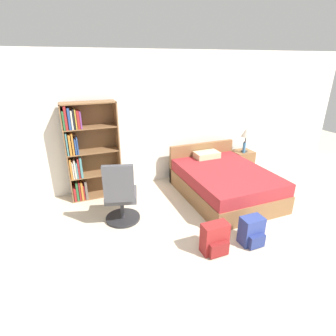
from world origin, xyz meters
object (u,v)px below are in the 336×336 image
nightstand (242,161)px  table_lamp (246,133)px  bookshelf (85,152)px  water_bottle (244,147)px  bed (223,182)px  backpack_blue (252,231)px  backpack_red (215,239)px  office_chair (121,197)px

nightstand → table_lamp: bearing=-62.0°
bookshelf → water_bottle: (3.34, -0.15, -0.26)m
bed → nightstand: size_ratio=3.85×
water_bottle → nightstand: bearing=59.9°
nightstand → backpack_blue: 2.64m
water_bottle → backpack_red: (-1.96, -2.08, -0.42)m
bookshelf → bed: bookshelf is taller
bookshelf → backpack_red: bearing=-58.3°
nightstand → backpack_red: nightstand is taller
office_chair → backpack_blue: size_ratio=2.58×
bed → backpack_blue: bed is taller
bed → water_bottle: size_ratio=7.49×
water_bottle → backpack_blue: 2.57m
bed → backpack_red: bearing=-126.0°
bed → office_chair: 2.00m
backpack_red → table_lamp: bearing=46.5°
table_lamp → backpack_blue: bearing=-123.9°
bookshelf → bed: (2.36, -0.88, -0.60)m
bed → table_lamp: 1.47m
nightstand → bookshelf: bearing=179.0°
water_bottle → backpack_blue: water_bottle is taller
bookshelf → table_lamp: bookshelf is taller
office_chair → nightstand: bearing=18.9°
bookshelf → table_lamp: 3.42m
bookshelf → office_chair: bearing=-70.9°
bookshelf → backpack_red: size_ratio=4.09×
bookshelf → nightstand: bookshelf is taller
table_lamp → backpack_red: size_ratio=1.25×
nightstand → table_lamp: 0.67m
bed → backpack_blue: (-0.41, -1.38, -0.09)m
bed → table_lamp: (1.05, 0.80, 0.64)m
backpack_blue → backpack_red: backpack_red is taller
bed → backpack_blue: 1.44m
water_bottle → backpack_red: bearing=-133.4°
backpack_blue → bookshelf: bearing=130.7°
office_chair → backpack_red: 1.54m
bookshelf → water_bottle: bearing=-2.6°
bookshelf → water_bottle: 3.36m
table_lamp → water_bottle: table_lamp is taller
bed → water_bottle: (0.98, 0.73, 0.34)m
bookshelf → bed: bearing=-20.5°
nightstand → bed: bearing=-141.5°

